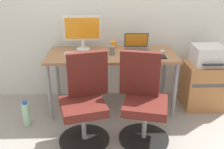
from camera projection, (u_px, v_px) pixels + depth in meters
name	position (u px, v px, depth m)	size (l,w,h in m)	color
ground_plane	(112.00, 106.00, 3.51)	(5.28, 5.28, 0.00)	gray
back_wall	(111.00, 3.00, 3.40)	(4.40, 0.04, 2.60)	silver
desk	(112.00, 59.00, 3.25)	(1.60, 0.68, 0.74)	#996B47
office_chair_left	(85.00, 103.00, 2.71)	(0.54, 0.54, 0.94)	black
office_chair_right	(143.00, 102.00, 2.73)	(0.54, 0.54, 0.94)	black
side_cabinet	(204.00, 85.00, 3.44)	(0.52, 0.44, 0.59)	#B77542
printer	(208.00, 55.00, 3.28)	(0.38, 0.40, 0.24)	silver
water_bottle_on_floor	(26.00, 114.00, 3.04)	(0.09, 0.09, 0.31)	#A5D8B2
desktop_monitor	(82.00, 30.00, 3.30)	(0.48, 0.18, 0.43)	silver
open_laptop	(137.00, 47.00, 3.31)	(0.31, 0.29, 0.22)	#4C4C51
keyboard_by_monitor	(78.00, 54.00, 3.19)	(0.34, 0.12, 0.02)	silver
keyboard_by_laptop	(142.00, 59.00, 2.99)	(0.34, 0.12, 0.02)	silver
mouse_by_monitor	(102.00, 54.00, 3.15)	(0.06, 0.10, 0.03)	#2D2D2D
mouse_by_laptop	(162.00, 51.00, 3.26)	(0.06, 0.10, 0.03)	#B7B7B7
coffee_mug	(114.00, 45.00, 3.43)	(0.08, 0.08, 0.09)	orange
pen_cup	(112.00, 51.00, 3.16)	(0.07, 0.07, 0.10)	slate
phone_near_laptop	(163.00, 57.00, 3.09)	(0.07, 0.14, 0.01)	black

